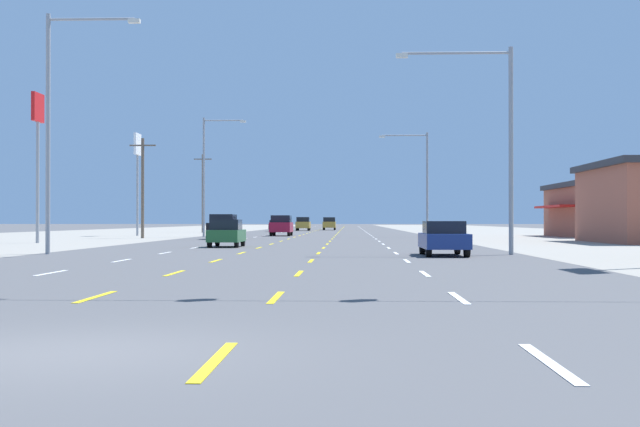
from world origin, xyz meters
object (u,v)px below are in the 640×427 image
pole_sign_left_row_1 (38,131)px  streetlight_right_row_1 (422,176)px  hatchback_far_left_far (276,226)px  suv_center_turn_farthest (329,223)px  hatchback_inner_left_near (227,233)px  streetlight_left_row_1 (208,169)px  suv_inner_left_midfar (281,225)px  sedan_far_right_nearest (444,238)px  pole_sign_left_row_2 (137,158)px  streetlight_right_row_0 (497,131)px  suv_far_left_mid (223,226)px  suv_inner_left_farther (303,224)px  streetlight_left_row_0 (57,116)px

pole_sign_left_row_1 → streetlight_right_row_1: pole_sign_left_row_1 is taller
hatchback_far_left_far → suv_center_turn_farthest: suv_center_turn_farthest is taller
hatchback_inner_left_near → streetlight_left_row_1: size_ratio=0.36×
suv_inner_left_midfar → streetlight_right_row_1: size_ratio=0.52×
suv_center_turn_farthest → pole_sign_left_row_1: bearing=-102.6°
pole_sign_left_row_1 → suv_center_turn_farthest: bearing=77.4°
suv_center_turn_farthest → hatchback_inner_left_near: bearing=-92.5°
sedan_far_right_nearest → pole_sign_left_row_2: bearing=118.0°
streetlight_right_row_0 → suv_inner_left_midfar: bearing=105.9°
sedan_far_right_nearest → pole_sign_left_row_2: (-24.41, 45.92, 6.78)m
suv_far_left_mid → pole_sign_left_row_2: pole_sign_left_row_2 is taller
suv_far_left_mid → pole_sign_left_row_2: (-10.39, 14.02, 6.51)m
hatchback_far_left_far → pole_sign_left_row_1: pole_sign_left_row_1 is taller
suv_inner_left_farther → streetlight_left_row_0: 88.61m
hatchback_inner_left_near → streetlight_left_row_1: bearing=101.4°
pole_sign_left_row_1 → streetlight_left_row_0: 20.14m
sedan_far_right_nearest → streetlight_right_row_1: 42.06m
streetlight_right_row_1 → hatchback_inner_left_near: bearing=-114.0°
streetlight_right_row_0 → suv_inner_left_farther: bearing=98.5°
suv_center_turn_farthest → pole_sign_left_row_2: size_ratio=0.50×
hatchback_inner_left_near → streetlight_right_row_1: streetlight_right_row_1 is taller
suv_inner_left_midfar → streetlight_left_row_0: (-6.31, -45.53, 5.08)m
hatchback_inner_left_near → pole_sign_left_row_1: size_ratio=0.39×
pole_sign_left_row_2 → streetlight_left_row_1: streetlight_left_row_1 is taller
streetlight_left_row_0 → streetlight_right_row_0: (19.30, 0.00, -0.73)m
sedan_far_right_nearest → suv_far_left_mid: suv_far_left_mid is taller
pole_sign_left_row_2 → streetlight_right_row_0: bearing=-59.1°
suv_center_turn_farthest → streetlight_left_row_1: size_ratio=0.45×
sedan_far_right_nearest → suv_inner_left_midfar: suv_inner_left_midfar is taller
suv_far_left_mid → streetlight_left_row_0: 31.39m
suv_inner_left_farther → streetlight_left_row_0: (-6.11, -88.26, 5.08)m
suv_far_left_mid → hatchback_far_left_far: (0.04, 48.52, -0.24)m
suv_inner_left_midfar → hatchback_inner_left_near: bearing=-90.5°
suv_center_turn_farthest → streetlight_left_row_1: streetlight_left_row_1 is taller
suv_far_left_mid → streetlight_right_row_1: streetlight_right_row_1 is taller
sedan_far_right_nearest → streetlight_left_row_1: bearing=112.1°
sedan_far_right_nearest → suv_center_turn_farthest: (-7.15, 97.43, 0.27)m
sedan_far_right_nearest → streetlight_left_row_1: streetlight_left_row_1 is taller
streetlight_right_row_1 → streetlight_left_row_1: bearing=180.0°
suv_far_left_mid → streetlight_right_row_0: streetlight_right_row_0 is taller
suv_far_left_mid → suv_inner_left_midfar: size_ratio=1.00×
streetlight_left_row_0 → streetlight_right_row_1: streetlight_left_row_0 is taller
suv_inner_left_farther → suv_far_left_mid: bearing=-93.2°
suv_center_turn_farthest → streetlight_right_row_1: size_ratio=0.52×
suv_inner_left_midfar → suv_center_turn_farthest: 50.95m
pole_sign_left_row_2 → suv_center_turn_farthest: bearing=71.5°
suv_inner_left_farther → streetlight_right_row_1: bearing=-74.4°
streetlight_right_row_1 → suv_far_left_mid: bearing=-149.4°
hatchback_far_left_far → streetlight_right_row_1: streetlight_right_row_1 is taller
streetlight_left_row_0 → streetlight_left_row_1: streetlight_left_row_1 is taller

